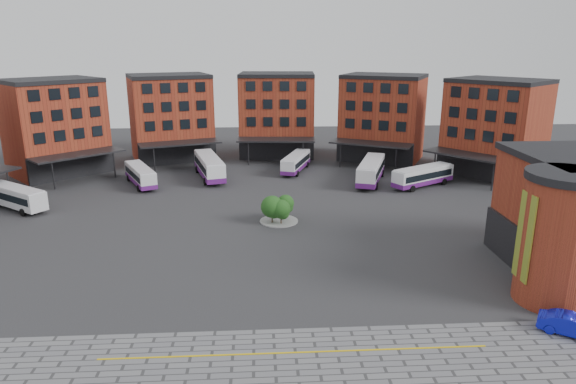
{
  "coord_description": "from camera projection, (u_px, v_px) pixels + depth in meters",
  "views": [
    {
      "loc": [
        -0.26,
        -43.68,
        19.98
      ],
      "look_at": [
        2.95,
        10.4,
        4.0
      ],
      "focal_mm": 32.0,
      "sensor_mm": 36.0,
      "label": 1
    }
  ],
  "objects": [
    {
      "name": "ground",
      "position": [
        263.0,
        266.0,
        47.49
      ],
      "size": [
        160.0,
        160.0,
        0.0
      ],
      "primitive_type": "plane",
      "color": "#28282B",
      "rests_on": "ground"
    },
    {
      "name": "yellow_line",
      "position": [
        295.0,
        352.0,
        34.19
      ],
      "size": [
        26.0,
        0.15,
        0.02
      ],
      "primitive_type": "cube",
      "color": "gold",
      "rests_on": "paving_zone"
    },
    {
      "name": "bus_c",
      "position": [
        209.0,
        166.0,
        77.36
      ],
      "size": [
        5.73,
        12.25,
        3.37
      ],
      "rotation": [
        0.0,
        0.0,
        0.26
      ],
      "color": "white",
      "rests_on": "ground"
    },
    {
      "name": "bus_a",
      "position": [
        15.0,
        196.0,
        63.07
      ],
      "size": [
        9.45,
        7.8,
        2.84
      ],
      "rotation": [
        0.0,
        0.0,
        0.94
      ],
      "color": "silver",
      "rests_on": "ground"
    },
    {
      "name": "bus_f",
      "position": [
        423.0,
        176.0,
        72.84
      ],
      "size": [
        10.03,
        7.26,
        2.89
      ],
      "rotation": [
        0.0,
        0.0,
        -1.04
      ],
      "color": "silver",
      "rests_on": "ground"
    },
    {
      "name": "bus_e",
      "position": [
        371.0,
        171.0,
        74.99
      ],
      "size": [
        6.48,
        11.91,
        3.29
      ],
      "rotation": [
        0.0,
        0.0,
        -0.34
      ],
      "color": "white",
      "rests_on": "ground"
    },
    {
      "name": "main_building",
      "position": [
        229.0,
        124.0,
        81.8
      ],
      "size": [
        94.14,
        42.48,
        14.6
      ],
      "color": "maroon",
      "rests_on": "ground"
    },
    {
      "name": "bus_b",
      "position": [
        140.0,
        175.0,
        73.58
      ],
      "size": [
        6.31,
        9.84,
        2.77
      ],
      "rotation": [
        0.0,
        0.0,
        0.45
      ],
      "color": "silver",
      "rests_on": "ground"
    },
    {
      "name": "blue_car",
      "position": [
        573.0,
        325.0,
        36.09
      ],
      "size": [
        4.63,
        3.84,
        1.49
      ],
      "primitive_type": "imported",
      "rotation": [
        0.0,
        0.0,
        0.98
      ],
      "color": "#0E14B7",
      "rests_on": "ground"
    },
    {
      "name": "bus_d",
      "position": [
        296.0,
        162.0,
        81.47
      ],
      "size": [
        5.43,
        10.01,
        2.77
      ],
      "rotation": [
        0.0,
        0.0,
        -0.34
      ],
      "color": "white",
      "rests_on": "ground"
    },
    {
      "name": "tree_island",
      "position": [
        278.0,
        208.0,
        58.15
      ],
      "size": [
        4.4,
        4.4,
        3.26
      ],
      "color": "gray",
      "rests_on": "ground"
    }
  ]
}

